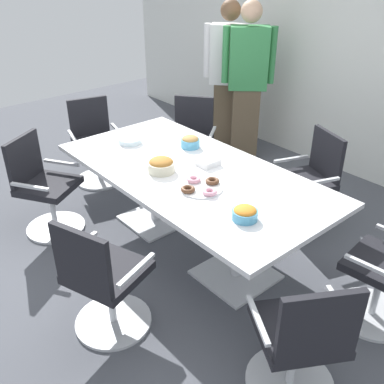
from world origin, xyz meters
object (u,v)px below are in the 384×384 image
(office_chair_1, at_px, (95,146))
(snack_bowl_pretzels, at_px, (161,165))
(plate_stack, at_px, (130,141))
(napkin_pile, at_px, (208,162))
(donut_platter, at_px, (201,187))
(snack_bowl_cookies, at_px, (190,142))
(office_chair_2, at_px, (44,190))
(office_chair_4, at_px, (300,344))
(office_chair_3, at_px, (103,283))
(office_chair_6, at_px, (308,186))
(person_standing_1, at_px, (247,81))
(snack_bowl_chips_orange, at_px, (245,213))
(conference_table, at_px, (192,184))
(office_chair_0, at_px, (191,144))
(person_standing_0, at_px, (228,76))

(office_chair_1, height_order, snack_bowl_pretzels, office_chair_1)
(plate_stack, xyz_separation_m, napkin_pile, (0.81, 0.24, 0.00))
(donut_platter, bearing_deg, snack_bowl_cookies, 145.63)
(office_chair_2, height_order, office_chair_4, same)
(office_chair_4, distance_m, plate_stack, 2.40)
(office_chair_3, height_order, snack_bowl_pretzels, office_chair_3)
(office_chair_2, distance_m, snack_bowl_pretzels, 1.21)
(office_chair_6, relative_size, donut_platter, 2.72)
(person_standing_1, relative_size, snack_bowl_chips_orange, 10.61)
(conference_table, xyz_separation_m, office_chair_4, (1.52, -0.50, -0.22))
(office_chair_0, xyz_separation_m, person_standing_0, (-0.32, 0.87, 0.56))
(office_chair_1, bearing_deg, office_chair_4, 95.01)
(office_chair_0, height_order, donut_platter, office_chair_0)
(office_chair_6, xyz_separation_m, person_standing_1, (-1.44, 0.66, 0.57))
(office_chair_3, relative_size, snack_bowl_pretzels, 4.12)
(office_chair_0, height_order, napkin_pile, office_chair_0)
(snack_bowl_cookies, bearing_deg, plate_stack, -140.18)
(office_chair_4, height_order, napkin_pile, office_chair_4)
(office_chair_1, height_order, office_chair_6, same)
(person_standing_1, distance_m, plate_stack, 1.81)
(conference_table, xyz_separation_m, napkin_pile, (-0.00, 0.17, 0.15))
(conference_table, bearing_deg, snack_bowl_pretzels, -127.26)
(person_standing_1, xyz_separation_m, donut_platter, (1.30, -1.87, -0.21))
(conference_table, bearing_deg, person_standing_0, 127.97)
(office_chair_1, relative_size, office_chair_3, 1.00)
(office_chair_1, xyz_separation_m, plate_stack, (0.89, -0.09, 0.37))
(office_chair_3, xyz_separation_m, donut_platter, (-0.08, 0.93, 0.36))
(office_chair_2, xyz_separation_m, snack_bowl_pretzels, (0.94, 0.64, 0.40))
(snack_bowl_chips_orange, bearing_deg, snack_bowl_cookies, 156.48)
(person_standing_1, height_order, napkin_pile, person_standing_1)
(office_chair_3, xyz_separation_m, napkin_pile, (-0.36, 1.25, 0.37))
(person_standing_1, bearing_deg, napkin_pile, 76.99)
(snack_bowl_cookies, bearing_deg, office_chair_2, -122.27)
(office_chair_3, distance_m, office_chair_6, 2.15)
(snack_bowl_cookies, relative_size, napkin_pile, 1.04)
(office_chair_0, relative_size, snack_bowl_cookies, 5.34)
(office_chair_2, height_order, snack_bowl_pretzels, office_chair_2)
(conference_table, bearing_deg, office_chair_6, 68.89)
(office_chair_4, bearing_deg, office_chair_1, 111.62)
(office_chair_0, relative_size, person_standing_1, 0.49)
(office_chair_3, xyz_separation_m, plate_stack, (-1.17, 1.01, 0.37))
(person_standing_1, bearing_deg, snack_bowl_pretzels, 68.00)
(office_chair_6, height_order, person_standing_1, person_standing_1)
(person_standing_1, xyz_separation_m, snack_bowl_chips_orange, (1.81, -1.93, -0.18))
(office_chair_3, relative_size, snack_bowl_chips_orange, 5.20)
(snack_bowl_chips_orange, xyz_separation_m, napkin_pile, (-0.78, 0.38, -0.02))
(office_chair_4, relative_size, snack_bowl_chips_orange, 5.20)
(office_chair_4, height_order, snack_bowl_chips_orange, office_chair_4)
(office_chair_2, relative_size, snack_bowl_pretzels, 4.12)
(snack_bowl_chips_orange, bearing_deg, person_standing_0, 137.74)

